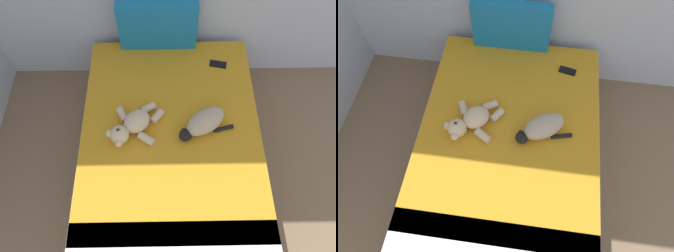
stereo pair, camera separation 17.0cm
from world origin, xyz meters
TOP-DOWN VIEW (x-y plane):
  - bed at (1.68, 2.96)m, footprint 1.47×2.00m
  - patterned_cushion at (1.58, 3.88)m, footprint 0.68×0.11m
  - cat at (1.93, 3.00)m, footprint 0.44×0.35m
  - teddy_bear at (1.37, 2.99)m, footprint 0.45×0.42m
  - cell_phone at (2.11, 3.64)m, footprint 0.16×0.10m

SIDE VIEW (x-z plane):
  - bed at x=1.68m, z-range 0.00..0.52m
  - cell_phone at x=2.11m, z-range 0.52..0.53m
  - teddy_bear at x=1.37m, z-range 0.51..0.67m
  - cat at x=1.93m, z-range 0.52..0.67m
  - patterned_cushion at x=1.58m, z-range 0.52..0.98m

